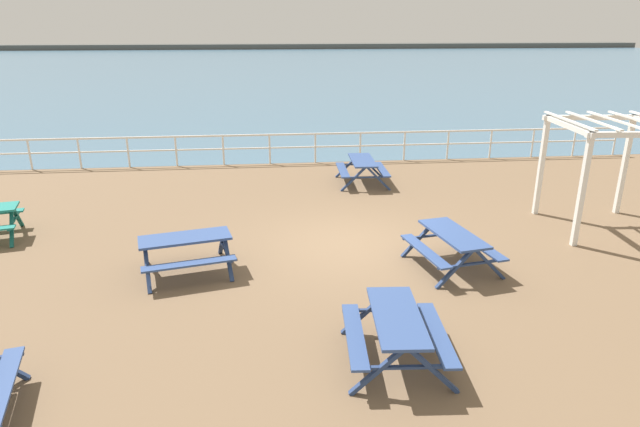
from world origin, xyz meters
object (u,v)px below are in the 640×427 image
picnic_table_far_left (362,165)px  lattice_pergola (610,149)px  picnic_table_far_right (186,245)px  picnic_table_mid_centre (453,241)px  picnic_table_seaward (397,326)px

picnic_table_far_left → lattice_pergola: 6.95m
lattice_pergola → picnic_table_far_left: bearing=143.0°
picnic_table_far_left → picnic_table_far_right: same height
picnic_table_mid_centre → picnic_table_far_left: size_ratio=1.11×
picnic_table_far_left → picnic_table_far_right: 7.63m
picnic_table_far_left → picnic_table_seaward: bearing=174.7°
picnic_table_mid_centre → lattice_pergola: size_ratio=0.75×
picnic_table_far_right → picnic_table_seaward: same height
picnic_table_mid_centre → lattice_pergola: bearing=-77.5°
picnic_table_seaward → picnic_table_far_left: bearing=-3.0°
picnic_table_mid_centre → picnic_table_far_right: 5.45m
picnic_table_far_left → lattice_pergola: size_ratio=0.68×
picnic_table_mid_centre → picnic_table_seaward: bearing=137.6°
picnic_table_far_left → lattice_pergola: lattice_pergola is taller
picnic_table_mid_centre → picnic_table_far_right: bearing=75.5°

